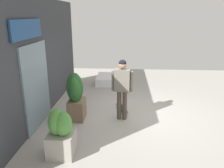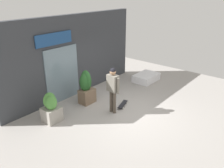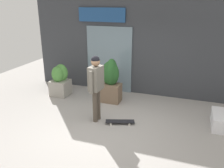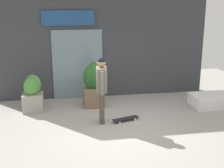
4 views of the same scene
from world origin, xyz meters
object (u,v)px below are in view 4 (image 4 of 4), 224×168
(skateboarder, at_px, (102,83))
(skateboard, at_px, (126,119))
(planter_box_left, at_px, (93,84))
(planter_box_right, at_px, (33,94))

(skateboarder, xyz_separation_m, skateboard, (0.65, 0.02, -1.02))
(planter_box_left, height_order, planter_box_right, planter_box_left)
(skateboard, relative_size, planter_box_left, 0.56)
(skateboard, height_order, planter_box_right, planter_box_right)
(skateboarder, height_order, planter_box_right, skateboarder)
(skateboarder, distance_m, skateboard, 1.21)
(skateboarder, distance_m, planter_box_right, 2.31)
(planter_box_left, bearing_deg, skateboard, -61.33)
(skateboarder, xyz_separation_m, planter_box_right, (-1.85, 1.25, -0.57))
(planter_box_left, distance_m, planter_box_right, 1.80)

